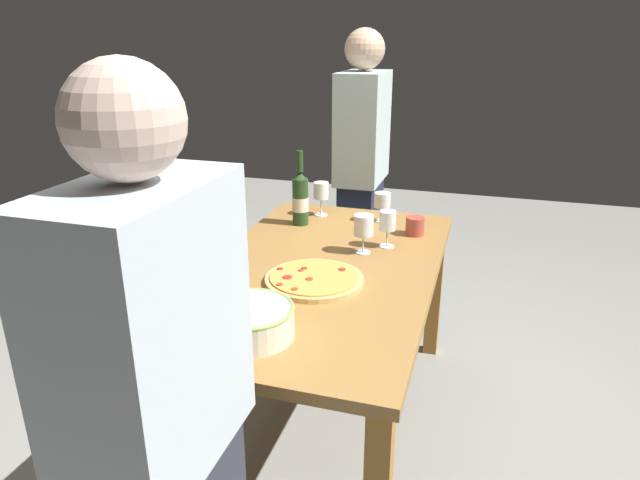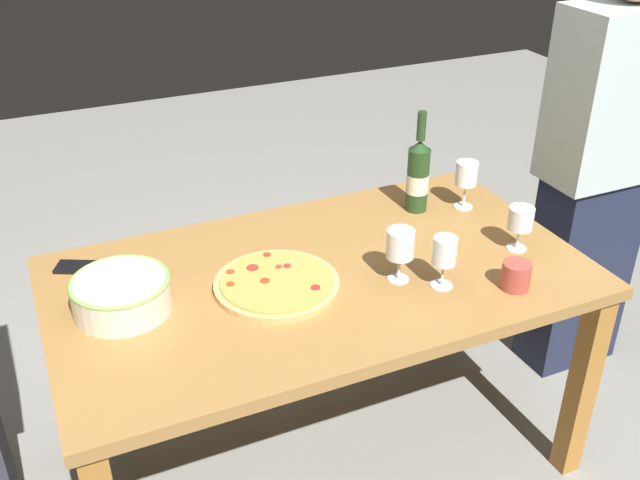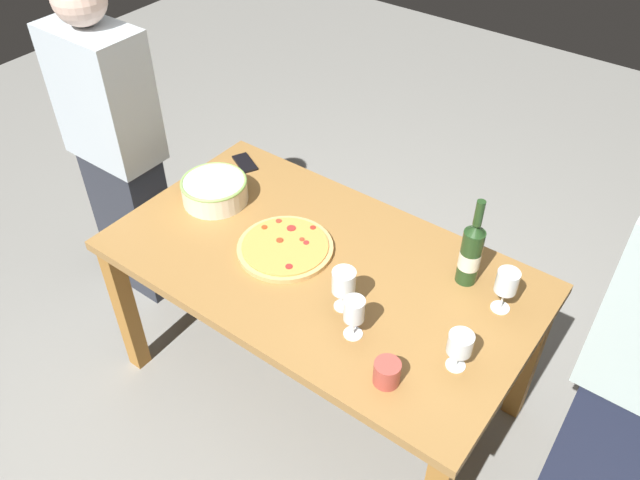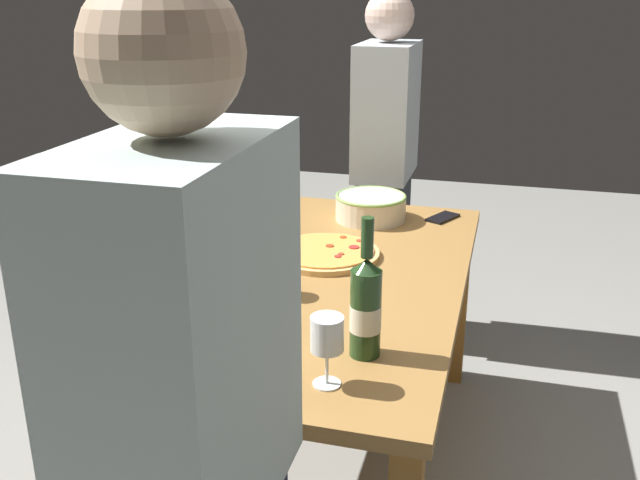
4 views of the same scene
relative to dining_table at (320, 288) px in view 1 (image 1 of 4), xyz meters
name	(u,v)px [view 1 (image 1 of 4)]	position (x,y,z in m)	size (l,w,h in m)	color
ground_plane	(320,422)	(0.00, 0.00, -0.66)	(8.00, 8.00, 0.00)	gray
dining_table	(320,288)	(0.00, 0.00, 0.00)	(1.60, 0.90, 0.75)	olive
pizza	(314,279)	(-0.15, -0.02, 0.11)	(0.37, 0.37, 0.03)	tan
serving_bowl	(250,320)	(-0.58, 0.05, 0.15)	(0.27, 0.27, 0.10)	silver
wine_bottle	(300,198)	(0.47, 0.24, 0.22)	(0.08, 0.08, 0.36)	#213F1C
wine_glass_near_pizza	(364,227)	(0.20, -0.13, 0.21)	(0.08, 0.08, 0.17)	white
wine_glass_by_bottle	(321,191)	(0.64, 0.19, 0.22)	(0.08, 0.08, 0.17)	white
wine_glass_far_left	(382,201)	(0.63, -0.12, 0.20)	(0.08, 0.08, 0.14)	white
wine_glass_far_right	(388,223)	(0.29, -0.21, 0.20)	(0.07, 0.07, 0.16)	white
cup_amber	(415,226)	(0.48, -0.31, 0.13)	(0.08, 0.08, 0.08)	#B5483D
cell_phone	(159,334)	(-0.66, 0.32, 0.10)	(0.07, 0.14, 0.01)	black
person_host	(163,446)	(-1.13, 0.00, 0.14)	(0.42, 0.24, 1.59)	#2D303A
person_guest_left	(361,177)	(1.15, 0.10, 0.18)	(0.43, 0.24, 1.65)	#1F243B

